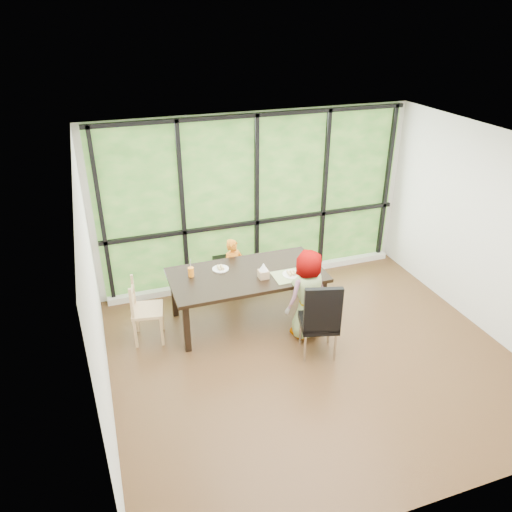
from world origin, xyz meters
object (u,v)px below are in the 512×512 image
at_px(chair_interior_leather, 319,318).
at_px(child_toddler, 234,269).
at_px(chair_window_leather, 228,255).
at_px(child_older, 306,295).
at_px(dining_table, 247,297).
at_px(plate_far, 221,269).
at_px(orange_cup, 191,272).
at_px(chair_end_beech, 147,310).
at_px(plate_near, 292,274).
at_px(green_cup, 314,270).
at_px(tissue_box, 263,274).

height_order(chair_interior_leather, child_toddler, chair_interior_leather).
relative_size(chair_window_leather, child_older, 0.85).
height_order(chair_window_leather, chair_interior_leather, same).
bearing_deg(dining_table, child_toddler, 90.00).
distance_m(chair_window_leather, plate_far, 0.88).
bearing_deg(chair_interior_leather, child_older, -75.76).
height_order(dining_table, chair_interior_leather, chair_interior_leather).
relative_size(chair_interior_leather, orange_cup, 8.35).
relative_size(child_toddler, orange_cup, 7.52).
height_order(chair_end_beech, plate_near, chair_end_beech).
xyz_separation_m(dining_table, child_older, (0.62, -0.60, 0.26)).
height_order(dining_table, plate_far, plate_far).
bearing_deg(chair_end_beech, child_toddler, -54.81).
bearing_deg(chair_end_beech, plate_far, -67.62).
xyz_separation_m(chair_end_beech, orange_cup, (0.65, 0.18, 0.36)).
bearing_deg(orange_cup, green_cup, -16.06).
height_order(dining_table, orange_cup, orange_cup).
bearing_deg(orange_cup, child_older, -29.62).
bearing_deg(orange_cup, tissue_box, -21.67).
bearing_deg(green_cup, plate_far, 156.44).
xyz_separation_m(plate_near, tissue_box, (-0.40, 0.06, 0.05)).
bearing_deg(tissue_box, plate_near, -8.35).
relative_size(orange_cup, green_cup, 1.23).
height_order(plate_far, tissue_box, tissue_box).
bearing_deg(dining_table, child_older, -43.89).
xyz_separation_m(plate_far, orange_cup, (-0.43, -0.05, 0.06)).
relative_size(dining_table, child_older, 1.67).
distance_m(child_toddler, tissue_box, 0.91).
bearing_deg(child_older, tissue_box, -59.75).
xyz_separation_m(chair_interior_leather, plate_far, (-0.93, 1.25, 0.22)).
distance_m(orange_cup, green_cup, 1.69).
distance_m(chair_interior_leather, orange_cup, 1.83).
bearing_deg(green_cup, chair_interior_leather, -109.84).
bearing_deg(chair_interior_leather, dining_table, -43.71).
distance_m(dining_table, chair_window_leather, 1.03).
bearing_deg(orange_cup, dining_table, -13.29).
bearing_deg(green_cup, dining_table, 161.68).
bearing_deg(tissue_box, child_toddler, 101.87).
distance_m(chair_end_beech, child_older, 2.10).
relative_size(chair_window_leather, tissue_box, 8.21).
distance_m(chair_end_beech, tissue_box, 1.61).
distance_m(child_older, orange_cup, 1.58).
height_order(chair_window_leather, chair_end_beech, chair_window_leather).
bearing_deg(chair_interior_leather, green_cup, -94.72).
distance_m(plate_far, green_cup, 1.30).
bearing_deg(child_older, chair_end_beech, -33.70).
distance_m(dining_table, chair_interior_leather, 1.20).
bearing_deg(chair_end_beech, dining_table, -79.67).
distance_m(plate_far, tissue_box, 0.64).
height_order(chair_window_leather, plate_near, chair_window_leather).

